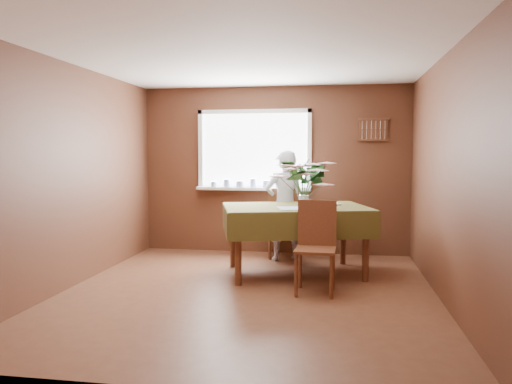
% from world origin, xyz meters
% --- Properties ---
extents(floor, '(4.50, 4.50, 0.00)m').
position_xyz_m(floor, '(0.00, 0.00, 0.00)').
color(floor, '#552E1D').
rests_on(floor, ground).
extents(ceiling, '(4.50, 4.50, 0.00)m').
position_xyz_m(ceiling, '(0.00, 0.00, 2.50)').
color(ceiling, white).
rests_on(ceiling, wall_back).
extents(wall_back, '(4.00, 0.00, 4.00)m').
position_xyz_m(wall_back, '(0.00, 2.25, 1.25)').
color(wall_back, brown).
rests_on(wall_back, floor).
extents(wall_front, '(4.00, 0.00, 4.00)m').
position_xyz_m(wall_front, '(0.00, -2.25, 1.25)').
color(wall_front, brown).
rests_on(wall_front, floor).
extents(wall_left, '(0.00, 4.50, 4.50)m').
position_xyz_m(wall_left, '(-2.00, 0.00, 1.25)').
color(wall_left, brown).
rests_on(wall_left, floor).
extents(wall_right, '(0.00, 4.50, 4.50)m').
position_xyz_m(wall_right, '(2.00, 0.00, 1.25)').
color(wall_right, brown).
rests_on(wall_right, floor).
extents(window_assembly, '(1.72, 0.20, 1.22)m').
position_xyz_m(window_assembly, '(-0.30, 2.19, 1.34)').
color(window_assembly, white).
rests_on(window_assembly, wall_back).
extents(spoon_rack, '(0.44, 0.05, 0.33)m').
position_xyz_m(spoon_rack, '(1.45, 2.22, 1.85)').
color(spoon_rack, brown).
rests_on(spoon_rack, wall_back).
extents(dining_table, '(2.01, 1.62, 0.86)m').
position_xyz_m(dining_table, '(0.43, 0.94, 0.74)').
color(dining_table, brown).
rests_on(dining_table, floor).
extents(chair_far, '(0.50, 0.50, 1.01)m').
position_xyz_m(chair_far, '(0.18, 1.86, 0.55)').
color(chair_far, brown).
rests_on(chair_far, floor).
extents(chair_near, '(0.44, 0.44, 0.99)m').
position_xyz_m(chair_near, '(0.72, 0.18, 0.54)').
color(chair_near, brown).
rests_on(chair_near, floor).
extents(seated_woman, '(0.66, 0.55, 1.55)m').
position_xyz_m(seated_woman, '(0.22, 1.72, 0.77)').
color(seated_woman, white).
rests_on(seated_woman, floor).
extents(flower_bouquet, '(0.62, 0.62, 0.53)m').
position_xyz_m(flower_bouquet, '(0.55, 0.73, 1.20)').
color(flower_bouquet, white).
rests_on(flower_bouquet, dining_table).
extents(side_plate, '(0.33, 0.33, 0.01)m').
position_xyz_m(side_plate, '(0.87, 1.20, 0.86)').
color(side_plate, white).
rests_on(side_plate, dining_table).
extents(table_knife, '(0.04, 0.20, 0.00)m').
position_xyz_m(table_knife, '(0.65, 0.71, 0.86)').
color(table_knife, silver).
rests_on(table_knife, dining_table).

